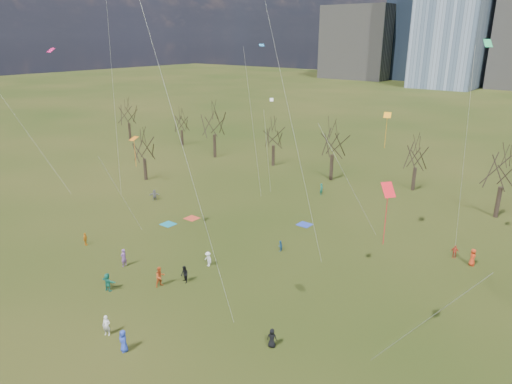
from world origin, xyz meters
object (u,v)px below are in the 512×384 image
Objects in this scene: blanket_teal at (168,224)px; person_2 at (160,277)px; blanket_crimson at (192,218)px; blanket_navy at (304,225)px; person_0 at (123,341)px; person_1 at (106,326)px; person_4 at (85,239)px.

person_2 reaches higher than blanket_teal.
blanket_navy is at bearing 29.99° from blanket_crimson.
person_1 is (-2.56, 0.35, -0.02)m from person_0.
person_2 is (-2.60, -20.12, 0.95)m from blanket_navy.
person_1 is at bearing -150.69° from person_2.
person_4 reaches higher than blanket_teal.
person_2 is 13.05m from person_4.
blanket_navy is 1.00× the size of blanket_crimson.
person_1 is 1.16× the size of person_4.
person_4 is (-15.34, 7.89, -0.11)m from person_1.
person_0 is (15.27, -17.64, 0.84)m from blanket_teal.
blanket_crimson is at bearing -150.01° from blanket_navy.
blanket_crimson is at bearing 73.97° from blanket_teal.
blanket_navy is 1.11× the size of person_4.
person_4 reaches higher than blanket_navy.
person_1 is at bearing -172.15° from person_0.
blanket_teal is at bearing -142.22° from blanket_navy.
blanket_teal is 3.21m from blanket_crimson.
blanket_teal is 21.47m from person_1.
person_2 is (10.39, -10.05, 0.95)m from blanket_teal.
blanket_crimson is at bearing 91.82° from person_1.
blanket_navy is 24.98m from person_4.
blanket_navy is 13.98m from blanket_crimson.
person_4 is (-15.63, -19.47, 0.71)m from blanket_navy.
blanket_navy is at bearing 110.25° from person_0.
person_2 is at bearing -54.11° from blanket_crimson.
person_0 is 0.89× the size of person_2.
person_2 is at bearing -44.05° from blanket_teal.
person_2 is 1.34× the size of person_4.
blanket_teal is 1.00× the size of blanket_crimson.
person_0 is 2.58m from person_1.
blanket_crimson is (0.89, 3.08, 0.00)m from blanket_teal.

